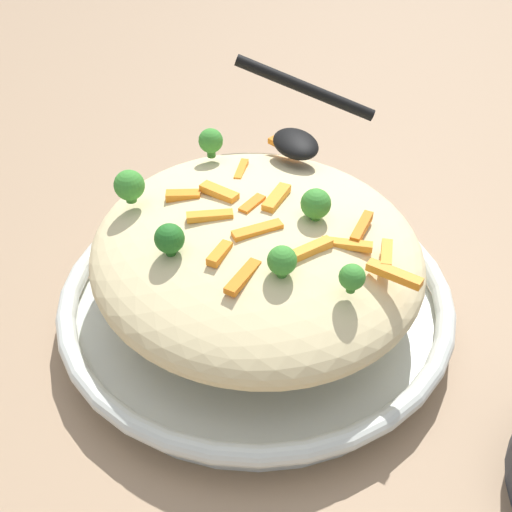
% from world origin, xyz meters
% --- Properties ---
extents(ground_plane, '(2.40, 2.40, 0.00)m').
position_xyz_m(ground_plane, '(0.00, 0.00, 0.00)').
color(ground_plane, '#9E7F60').
extents(serving_bowl, '(0.36, 0.36, 0.04)m').
position_xyz_m(serving_bowl, '(0.00, 0.00, 0.02)').
color(serving_bowl, silver).
rests_on(serving_bowl, ground_plane).
extents(pasta_mound, '(0.31, 0.29, 0.09)m').
position_xyz_m(pasta_mound, '(0.00, 0.00, 0.08)').
color(pasta_mound, beige).
rests_on(pasta_mound, serving_bowl).
extents(carrot_piece_0, '(0.02, 0.04, 0.01)m').
position_xyz_m(carrot_piece_0, '(0.01, 0.04, 0.13)').
color(carrot_piece_0, orange).
rests_on(carrot_piece_0, pasta_mound).
extents(carrot_piece_1, '(0.03, 0.04, 0.01)m').
position_xyz_m(carrot_piece_1, '(0.01, -0.02, 0.13)').
color(carrot_piece_1, orange).
rests_on(carrot_piece_1, pasta_mound).
extents(carrot_piece_2, '(0.03, 0.04, 0.01)m').
position_xyz_m(carrot_piece_2, '(-0.07, -0.05, 0.12)').
color(carrot_piece_2, orange).
rests_on(carrot_piece_2, pasta_mound).
extents(carrot_piece_3, '(0.03, 0.04, 0.01)m').
position_xyz_m(carrot_piece_3, '(-0.05, -0.07, 0.12)').
color(carrot_piece_3, orange).
rests_on(carrot_piece_3, pasta_mound).
extents(carrot_piece_4, '(0.03, 0.03, 0.01)m').
position_xyz_m(carrot_piece_4, '(0.07, -0.01, 0.12)').
color(carrot_piece_4, orange).
rests_on(carrot_piece_4, pasta_mound).
extents(carrot_piece_5, '(0.02, 0.04, 0.01)m').
position_xyz_m(carrot_piece_5, '(-0.06, -0.02, 0.12)').
color(carrot_piece_5, orange).
rests_on(carrot_piece_5, pasta_mound).
extents(carrot_piece_6, '(0.02, 0.03, 0.01)m').
position_xyz_m(carrot_piece_6, '(-0.04, 0.05, 0.12)').
color(carrot_piece_6, orange).
rests_on(carrot_piece_6, pasta_mound).
extents(carrot_piece_7, '(0.04, 0.03, 0.01)m').
position_xyz_m(carrot_piece_7, '(0.03, 0.02, 0.13)').
color(carrot_piece_7, orange).
rests_on(carrot_piece_7, pasta_mound).
extents(carrot_piece_8, '(0.04, 0.02, 0.01)m').
position_xyz_m(carrot_piece_8, '(0.09, -0.07, 0.12)').
color(carrot_piece_8, orange).
rests_on(carrot_piece_8, pasta_mound).
extents(carrot_piece_9, '(0.03, 0.04, 0.01)m').
position_xyz_m(carrot_piece_9, '(-0.07, 0.04, 0.12)').
color(carrot_piece_9, orange).
rests_on(carrot_piece_9, pasta_mound).
extents(carrot_piece_10, '(0.01, 0.04, 0.01)m').
position_xyz_m(carrot_piece_10, '(-0.03, 0.01, 0.13)').
color(carrot_piece_10, orange).
rests_on(carrot_piece_10, pasta_mound).
extents(carrot_piece_11, '(0.02, 0.03, 0.01)m').
position_xyz_m(carrot_piece_11, '(0.05, 0.05, 0.12)').
color(carrot_piece_11, orange).
rests_on(carrot_piece_11, pasta_mound).
extents(carrot_piece_12, '(0.04, 0.03, 0.01)m').
position_xyz_m(carrot_piece_12, '(-0.11, -0.06, 0.12)').
color(carrot_piece_12, orange).
rests_on(carrot_piece_12, pasta_mound).
extents(carrot_piece_13, '(0.02, 0.03, 0.01)m').
position_xyz_m(carrot_piece_13, '(0.01, 0.00, 0.13)').
color(carrot_piece_13, orange).
rests_on(carrot_piece_13, pasta_mound).
extents(carrot_piece_14, '(0.03, 0.02, 0.01)m').
position_xyz_m(carrot_piece_14, '(-0.09, -0.07, 0.12)').
color(carrot_piece_14, orange).
rests_on(carrot_piece_14, pasta_mound).
extents(broccoli_floret_0, '(0.03, 0.03, 0.03)m').
position_xyz_m(broccoli_floret_0, '(0.07, 0.09, 0.13)').
color(broccoli_floret_0, '#377928').
rests_on(broccoli_floret_0, pasta_mound).
extents(broccoli_floret_1, '(0.02, 0.02, 0.03)m').
position_xyz_m(broccoli_floret_1, '(-0.08, 0.01, 0.13)').
color(broccoli_floret_1, '#377928').
rests_on(broccoli_floret_1, pasta_mound).
extents(broccoli_floret_2, '(0.02, 0.02, 0.03)m').
position_xyz_m(broccoli_floret_2, '(0.11, 0.00, 0.13)').
color(broccoli_floret_2, '#377928').
rests_on(broccoli_floret_2, pasta_mound).
extents(broccoli_floret_3, '(0.02, 0.02, 0.02)m').
position_xyz_m(broccoli_floret_3, '(-0.11, -0.03, 0.13)').
color(broccoli_floret_3, '#377928').
rests_on(broccoli_floret_3, pasta_mound).
extents(broccoli_floret_4, '(0.02, 0.02, 0.03)m').
position_xyz_m(broccoli_floret_4, '(-0.02, 0.08, 0.13)').
color(broccoli_floret_4, '#205B1C').
rests_on(broccoli_floret_4, pasta_mound).
extents(broccoli_floret_5, '(0.03, 0.03, 0.03)m').
position_xyz_m(broccoli_floret_5, '(-0.03, -0.04, 0.14)').
color(broccoli_floret_5, '#377928').
rests_on(broccoli_floret_5, pasta_mound).
extents(serving_spoon, '(0.13, 0.13, 0.06)m').
position_xyz_m(serving_spoon, '(0.10, -0.09, 0.14)').
color(serving_spoon, black).
rests_on(serving_spoon, pasta_mound).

